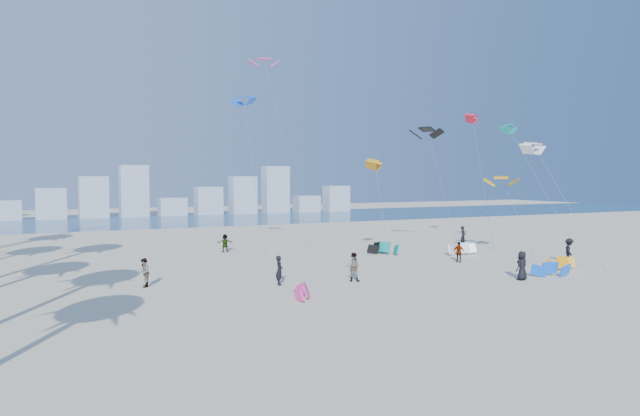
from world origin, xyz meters
name	(u,v)px	position (x,y,z in m)	size (l,w,h in m)	color
ground	(428,341)	(0.00, 0.00, 0.00)	(220.00, 220.00, 0.00)	beige
ocean	(135,221)	(0.00, 72.00, 0.01)	(220.00, 220.00, 0.00)	navy
kitesurfer_near	(279,270)	(-0.65, 14.13, 0.89)	(0.65, 0.43, 1.79)	black
kitesurfer_mid	(353,267)	(4.01, 13.32, 0.90)	(0.88, 0.68, 1.81)	gray
kitesurfers_far	(410,252)	(11.41, 17.93, 0.89)	(31.61, 22.77, 1.91)	black
grounded_kites	(446,257)	(14.16, 17.14, 0.44)	(22.65, 17.13, 0.94)	#E33291
flying_kites	(407,124)	(14.57, 23.00, 10.92)	(23.70, 27.04, 17.99)	orange
distant_skyline	(117,198)	(-1.19, 82.00, 3.09)	(85.00, 3.00, 8.40)	#9EADBF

